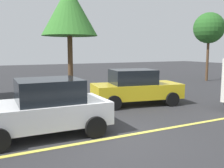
% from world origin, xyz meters
% --- Properties ---
extents(ground_plane, '(80.00, 80.00, 0.00)m').
position_xyz_m(ground_plane, '(0.00, 0.00, 0.00)').
color(ground_plane, '#2D2D30').
extents(lane_marking_centre, '(28.00, 0.16, 0.01)m').
position_xyz_m(lane_marking_centre, '(3.00, 0.00, 0.01)').
color(lane_marking_centre, '#E0D14C').
extents(car_white_crossing, '(3.87, 2.16, 1.68)m').
position_xyz_m(car_white_crossing, '(-1.57, 1.23, 0.83)').
color(car_white_crossing, white).
rests_on(car_white_crossing, ground_plane).
extents(car_yellow_behind_van, '(4.31, 2.51, 1.64)m').
position_xyz_m(car_yellow_behind_van, '(3.16, 3.66, 0.82)').
color(car_yellow_behind_van, gold).
rests_on(car_yellow_behind_van, ground_plane).
extents(tree_left_verge, '(2.50, 2.50, 5.59)m').
position_xyz_m(tree_left_verge, '(13.51, 8.97, 4.31)').
color(tree_left_verge, '#513823').
rests_on(tree_left_verge, ground_plane).
extents(tree_right_verge, '(2.85, 2.85, 5.79)m').
position_xyz_m(tree_right_verge, '(0.93, 6.48, 4.50)').
color(tree_right_verge, '#513823').
rests_on(tree_right_verge, ground_plane).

